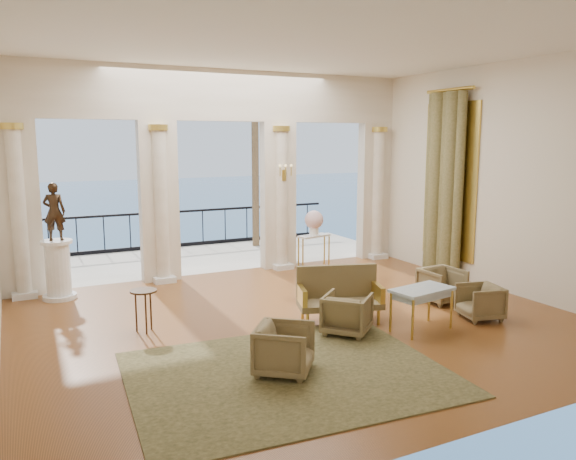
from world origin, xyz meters
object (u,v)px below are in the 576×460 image
armchair_c (480,300)px  settee (339,294)px  armchair_a (284,347)px  armchair_b (442,284)px  armchair_d (347,312)px  game_table (422,293)px  statue (54,212)px  console_table (314,240)px  pedestal (58,271)px  side_table (144,296)px

armchair_c → settee: bearing=-100.5°
armchair_a → settee: bearing=-10.6°
armchair_b → armchair_d: 2.60m
armchair_c → game_table: 1.29m
statue → console_table: 5.80m
settee → game_table: (0.92, -1.00, 0.16)m
armchair_d → statue: 5.79m
armchair_d → pedestal: pedestal is taller
armchair_a → armchair_b: (4.05, 1.60, -0.01)m
armchair_d → pedestal: size_ratio=0.62×
settee → pedestal: 5.37m
armchair_c → game_table: bearing=-75.7°
console_table → game_table: bearing=-111.5°
armchair_c → settee: size_ratio=0.43×
armchair_d → console_table: bearing=-64.7°
game_table → pedestal: bearing=128.8°
side_table → console_table: bearing=31.7°
settee → armchair_a: bearing=-121.4°
armchair_a → armchair_b: bearing=-30.1°
settee → pedestal: bearing=157.2°
statue → console_table: statue is taller
game_table → pedestal: (-5.02, 4.48, -0.07)m
game_table → console_table: console_table is taller
game_table → pedestal: 6.72m
armchair_d → game_table: size_ratio=0.65×
settee → console_table: (1.61, 3.76, 0.18)m
armchair_c → pedestal: bearing=-111.5°
pedestal → armchair_a: bearing=-65.1°
settee → side_table: size_ratio=2.20×
settee → statue: statue is taller
game_table → statue: size_ratio=0.99×
armchair_c → armchair_a: bearing=-68.1°
armchair_c → armchair_d: bearing=-85.0°
armchair_d → armchair_a: bearing=79.0°
armchair_a → statue: 5.69m
console_table → armchair_d: bearing=-126.0°
armchair_b → armchair_d: (-2.51, -0.67, -0.00)m
armchair_a → console_table: size_ratio=0.85×
armchair_b → pedestal: size_ratio=0.62×
armchair_a → statue: statue is taller
armchair_b → armchair_c: size_ratio=1.09×
armchair_c → side_table: (-5.23, 1.88, 0.26)m
armchair_b → settee: 2.29m
armchair_d → game_table: bearing=-150.5°
console_table → side_table: (-4.65, -2.87, -0.05)m
armchair_a → game_table: (2.69, 0.54, 0.26)m
armchair_b → pedestal: pedestal is taller
armchair_b → game_table: size_ratio=0.66×
armchair_b → settee: (-2.29, -0.06, 0.10)m
armchair_a → armchair_b: armchair_a is taller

